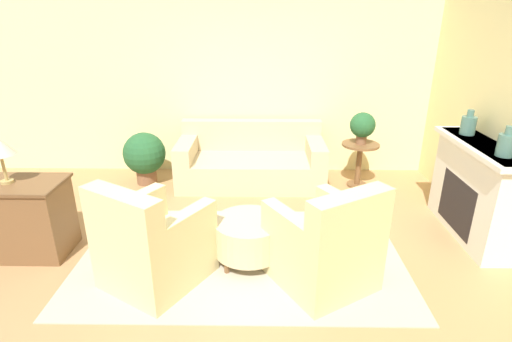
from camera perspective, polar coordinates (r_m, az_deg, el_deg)
The scene contains 14 objects.
ground_plane at distance 4.30m, azimuth -2.16°, elevation -12.07°, with size 16.00×16.00×0.00m, color #AD7F51.
wall_back at distance 6.25m, azimuth -1.13°, elevation 12.51°, with size 9.07×0.12×2.80m.
rug at distance 4.29m, azimuth -2.16°, elevation -12.02°, with size 3.33×2.03×0.01m.
couch at distance 5.96m, azimuth -0.71°, elevation 1.24°, with size 2.13×0.99×0.87m.
armchair_left at distance 3.85m, azimuth -14.75°, elevation -10.37°, with size 1.12×1.14×1.02m.
armchair_right at distance 3.76m, azimuth 9.90°, elevation -10.75°, with size 1.12×1.14×1.02m.
ottoman_table at distance 4.06m, azimuth -1.04°, elevation -9.21°, with size 0.71×0.71×0.46m.
side_table at distance 5.97m, azimuth 14.55°, elevation 1.91°, with size 0.53×0.53×0.65m.
fireplace at distance 5.06m, azimuth 28.82°, elevation -2.21°, with size 0.44×1.48×1.08m.
dresser at distance 4.85m, azimuth -31.08°, elevation -5.65°, with size 1.06×0.58×0.80m.
vase_mantel_near at distance 5.19m, azimuth 28.07°, elevation 5.86°, with size 0.16×0.16×0.29m.
vase_mantel_far at distance 4.55m, azimuth 32.14°, elevation 3.24°, with size 0.16×0.16×0.30m.
potted_plant_on_side_table at distance 5.83m, azimuth 14.98°, elevation 6.25°, with size 0.35×0.35×0.45m.
potted_plant_floor at distance 6.10m, azimuth -15.63°, elevation 2.22°, with size 0.61×0.61×0.78m.
Camera 1 is at (0.21, -3.57, 2.37)m, focal length 28.00 mm.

